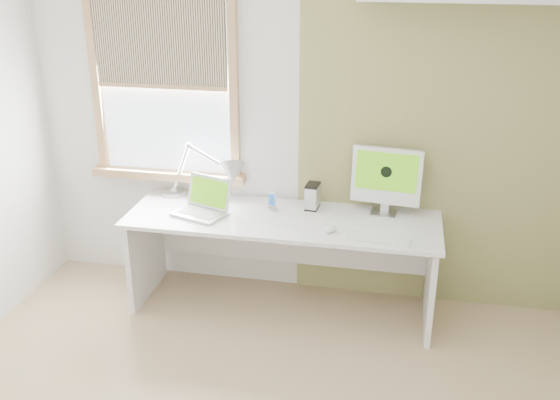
% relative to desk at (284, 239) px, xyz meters
% --- Properties ---
extents(room, '(4.04, 3.54, 2.64)m').
position_rel_desk_xyz_m(room, '(0.05, -1.44, 0.77)').
color(room, tan).
rests_on(room, ground).
extents(accent_wall, '(2.00, 0.02, 2.60)m').
position_rel_desk_xyz_m(accent_wall, '(1.05, 0.30, 0.77)').
color(accent_wall, '#948B51').
rests_on(accent_wall, room).
extents(window, '(1.20, 0.14, 1.42)m').
position_rel_desk_xyz_m(window, '(-0.95, 0.27, 1.01)').
color(window, tan).
rests_on(window, room).
extents(desk, '(2.20, 0.70, 0.73)m').
position_rel_desk_xyz_m(desk, '(0.00, 0.00, 0.00)').
color(desk, white).
rests_on(desk, room).
extents(desk_lamp, '(0.73, 0.37, 0.43)m').
position_rel_desk_xyz_m(desk_lamp, '(-0.49, 0.11, 0.42)').
color(desk_lamp, '#B2B5B7').
rests_on(desk_lamp, desk).
extents(laptop, '(0.43, 0.38, 0.25)m').
position_rel_desk_xyz_m(laptop, '(-0.57, -0.09, 0.26)').
color(laptop, '#B2B5B7').
rests_on(laptop, desk).
extents(phone_dock, '(0.09, 0.09, 0.14)m').
position_rel_desk_xyz_m(phone_dock, '(-0.10, 0.06, 0.23)').
color(phone_dock, '#B2B5B7').
rests_on(phone_dock, desk).
extents(external_drive, '(0.10, 0.15, 0.19)m').
position_rel_desk_xyz_m(external_drive, '(0.18, 0.15, 0.29)').
color(external_drive, '#B2B5B7').
rests_on(external_drive, desk).
extents(imac, '(0.49, 0.18, 0.48)m').
position_rel_desk_xyz_m(imac, '(0.70, 0.17, 0.46)').
color(imac, '#B2B5B7').
rests_on(imac, desk).
extents(keyboard, '(0.42, 0.17, 0.02)m').
position_rel_desk_xyz_m(keyboard, '(0.68, -0.29, 0.20)').
color(keyboard, white).
rests_on(keyboard, desk).
extents(mouse, '(0.10, 0.13, 0.03)m').
position_rel_desk_xyz_m(mouse, '(0.36, -0.22, 0.21)').
color(mouse, white).
rests_on(mouse, desk).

